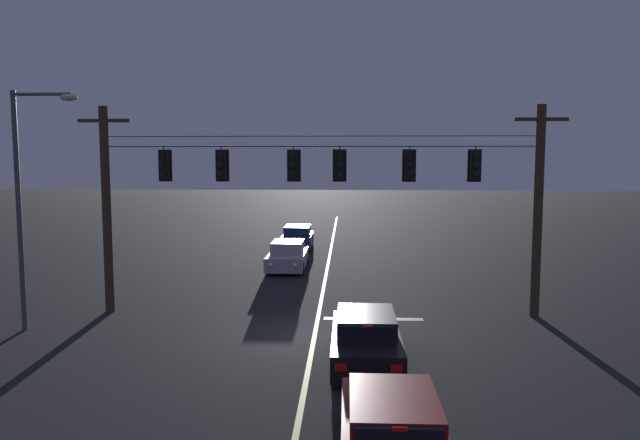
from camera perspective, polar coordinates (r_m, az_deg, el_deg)
ground_plane at (r=18.59m, az=-0.55°, el=-11.17°), size 180.00×180.00×0.00m
lane_centre_stripe at (r=27.11m, az=0.49°, el=-5.75°), size 0.14×60.00×0.01m
stop_bar_paint at (r=20.68m, az=5.13°, el=-9.43°), size 3.40×0.36×0.01m
signal_span_assembly at (r=20.63m, az=-0.13°, el=1.25°), size 16.82×0.32×7.29m
traffic_light_leftmost at (r=21.50m, az=-14.76°, el=5.09°), size 0.48×0.41×1.22m
traffic_light_left_inner at (r=20.99m, az=-9.45°, el=5.19°), size 0.48×0.41×1.22m
traffic_light_centre at (r=20.61m, az=-2.56°, el=5.25°), size 0.48×0.41×1.22m
traffic_light_right_inner at (r=20.53m, az=1.89°, el=5.25°), size 0.48×0.41×1.22m
traffic_light_rightmost at (r=20.63m, az=8.59°, el=5.19°), size 0.48×0.41×1.22m
traffic_light_far_right at (r=20.98m, az=14.69°, el=5.08°), size 0.48×0.41×1.22m
car_waiting_near_lane at (r=16.27m, az=4.42°, el=-11.30°), size 1.80×4.33×1.39m
car_oncoming_lead at (r=29.71m, az=-3.14°, el=-3.47°), size 1.80×4.42×1.39m
car_oncoming_trailing at (r=36.56m, az=-2.20°, el=-1.73°), size 1.80×4.42×1.39m
car_waiting_second_near at (r=11.08m, az=7.01°, el=-19.78°), size 1.80×4.33×1.39m
street_lamp_corner at (r=20.70m, az=-26.24°, el=2.84°), size 2.11×0.30×7.56m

